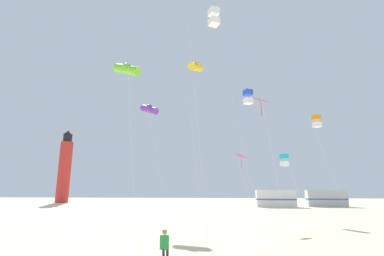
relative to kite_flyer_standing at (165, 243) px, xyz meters
name	(u,v)px	position (x,y,z in m)	size (l,w,h in m)	color
kite_flyer_standing	(165,243)	(0.00, 0.00, 0.00)	(0.35, 0.52, 1.16)	#238438
kite_tube_lime	(127,69)	(-5.08, 8.33, 11.53)	(2.58, 1.87, 12.85)	silver
kite_box_orange	(317,121)	(11.05, 14.54, 8.34)	(2.60, 1.94, 9.54)	silver
kite_diamond_rainbow	(241,158)	(3.93, 12.45, 4.80)	(1.57, 1.57, 5.80)	silver
kite_tube_violet	(149,109)	(-5.08, 15.37, 10.28)	(3.40, 3.25, 11.60)	silver
kite_tube_gold	(196,67)	(0.10, 12.10, 13.20)	(1.54, 2.59, 14.52)	silver
kite_box_white	(214,17)	(2.01, 4.29, 12.90)	(2.12, 2.16, 14.13)	silver
kite_box_cyan	(284,160)	(8.18, 15.95, 4.92)	(2.17, 2.17, 6.12)	silver
kite_diamond_scarlet	(262,105)	(5.28, 8.41, 8.23)	(1.78, 1.78, 9.43)	silver
kite_box_blue	(248,97)	(4.47, 9.85, 9.33)	(1.69, 1.69, 10.54)	silver
lighthouse_distant	(65,168)	(-34.57, 50.27, 7.22)	(2.80, 2.80, 16.80)	red
rv_van_white	(276,199)	(10.95, 38.16, 0.78)	(6.47, 2.44, 2.80)	white
rv_van_silver	(326,198)	(19.81, 40.37, 0.78)	(6.52, 2.58, 2.80)	#B7BABF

